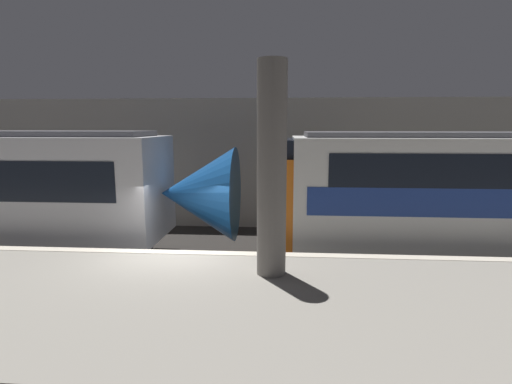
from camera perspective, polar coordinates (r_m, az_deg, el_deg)
ground_plane at (r=10.18m, az=-11.14°, el=-14.11°), size 120.00×120.00×0.00m
platform at (r=7.78m, az=-16.35°, el=-17.55°), size 40.00×5.05×1.12m
station_rear_barrier at (r=15.98m, az=-5.14°, el=4.04°), size 50.00×0.15×5.11m
support_pillar_near at (r=7.71m, az=2.26°, el=3.10°), size 0.58×0.58×4.16m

